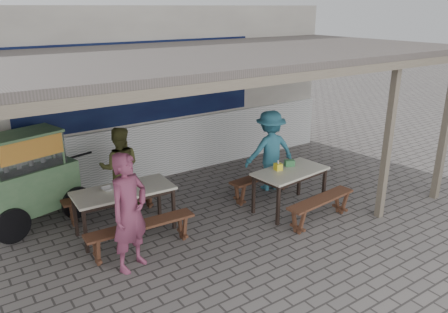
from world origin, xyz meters
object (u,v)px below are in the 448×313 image
(table_left, at_px, (124,194))
(condiment_bowl, at_px, (108,189))
(bench_right_street, at_px, (321,204))
(bench_right_wall, at_px, (262,180))
(patron_wall_side, at_px, (120,168))
(tissue_box, at_px, (278,167))
(donation_box, at_px, (290,163))
(vendor_cart, at_px, (30,175))
(bench_left_street, at_px, (141,230))
(patron_street_side, at_px, (129,212))
(condiment_jar, at_px, (130,182))
(bench_left_wall, at_px, (112,198))
(patron_right_table, at_px, (270,151))
(table_right, at_px, (290,174))

(table_left, relative_size, condiment_bowl, 8.24)
(bench_right_street, bearing_deg, condiment_bowl, 145.90)
(bench_right_wall, height_order, patron_wall_side, patron_wall_side)
(bench_right_wall, bearing_deg, patron_wall_side, 148.78)
(patron_wall_side, height_order, tissue_box, patron_wall_side)
(bench_right_wall, bearing_deg, donation_box, -75.31)
(bench_right_wall, xyz_separation_m, vendor_cart, (-3.83, 1.32, 0.53))
(bench_right_wall, bearing_deg, condiment_bowl, 169.28)
(table_left, bearing_deg, bench_right_wall, -0.70)
(vendor_cart, bearing_deg, donation_box, -39.77)
(bench_left_street, distance_m, patron_street_side, 0.65)
(bench_right_street, xyz_separation_m, patron_wall_side, (-2.50, 2.52, 0.41))
(vendor_cart, relative_size, condiment_jar, 23.44)
(bench_right_wall, distance_m, vendor_cart, 4.09)
(table_left, distance_m, condiment_jar, 0.24)
(patron_street_side, bearing_deg, bench_left_street, 25.53)
(bench_left_wall, relative_size, bench_right_wall, 1.14)
(table_left, xyz_separation_m, bench_left_wall, (0.03, 0.68, -0.33))
(tissue_box, height_order, donation_box, tissue_box)
(bench_right_wall, distance_m, condiment_bowl, 2.95)
(patron_right_table, height_order, condiment_bowl, patron_right_table)
(bench_left_street, bearing_deg, patron_wall_side, 80.17)
(table_right, distance_m, tissue_box, 0.26)
(patron_right_table, bearing_deg, table_left, 13.16)
(vendor_cart, height_order, tissue_box, vendor_cart)
(patron_right_table, height_order, tissue_box, patron_right_table)
(bench_left_wall, bearing_deg, bench_right_street, -35.92)
(table_left, height_order, bench_left_street, table_left)
(bench_right_street, relative_size, vendor_cart, 0.77)
(condiment_jar, bearing_deg, vendor_cart, 141.45)
(bench_left_street, height_order, patron_wall_side, patron_wall_side)
(patron_street_side, relative_size, donation_box, 9.87)
(bench_left_street, xyz_separation_m, tissue_box, (2.62, -0.04, 0.47))
(patron_wall_side, bearing_deg, patron_street_side, 94.47)
(condiment_jar, distance_m, condiment_bowl, 0.38)
(table_right, height_order, bench_right_wall, table_right)
(patron_wall_side, bearing_deg, donation_box, 169.63)
(bench_right_wall, bearing_deg, tissue_box, -106.64)
(table_left, xyz_separation_m, patron_street_side, (-0.31, -1.00, 0.17))
(bench_right_street, bearing_deg, patron_right_table, 75.69)
(table_right, relative_size, donation_box, 8.16)
(vendor_cart, height_order, patron_street_side, patron_street_side)
(bench_right_street, bearing_deg, tissue_box, 100.98)
(bench_left_wall, relative_size, tissue_box, 13.79)
(bench_left_wall, bearing_deg, condiment_jar, -74.21)
(patron_street_side, bearing_deg, patron_right_table, -5.02)
(patron_right_table, relative_size, condiment_jar, 19.88)
(bench_right_wall, bearing_deg, bench_left_wall, 156.88)
(bench_right_street, xyz_separation_m, bench_right_wall, (-0.14, 1.39, 0.00))
(bench_left_street, distance_m, bench_right_street, 2.99)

